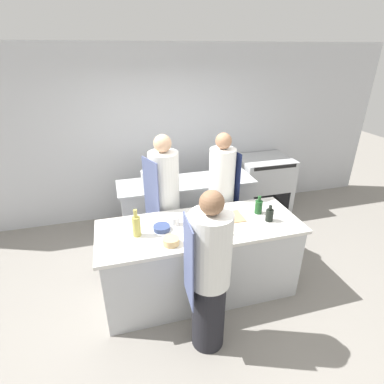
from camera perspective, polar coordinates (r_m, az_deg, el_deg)
ground_plane at (r=3.91m, az=1.43°, el=-17.95°), size 16.00×16.00×0.00m
wall_back at (r=5.08m, az=-5.42°, el=10.72°), size 8.00×0.06×2.80m
prep_counter at (r=3.61m, az=1.51°, el=-12.60°), size 2.27×0.86×0.92m
pass_counter at (r=4.64m, az=-1.02°, el=-3.12°), size 2.03×0.62×0.92m
oven_range at (r=5.55m, az=13.26°, el=1.49°), size 0.91×0.73×0.98m
chef_at_prep_near at (r=2.81m, az=3.27°, el=-15.68°), size 0.39×0.38×1.69m
chef_at_stove at (r=4.05m, az=5.58°, el=-0.93°), size 0.38×0.36×1.77m
chef_at_pass_far at (r=3.86m, az=-5.19°, el=-2.15°), size 0.43×0.42×1.80m
bottle_olive_oil at (r=3.62m, az=12.57°, el=-2.71°), size 0.09×0.09×0.22m
bottle_vinegar at (r=3.50m, az=14.55°, el=-4.22°), size 0.09×0.09×0.19m
bottle_wine at (r=3.16m, az=-10.54°, el=-6.29°), size 0.09×0.09×0.31m
bottle_cooking_oil at (r=3.16m, az=4.87°, el=-6.58°), size 0.08×0.08×0.24m
bowl_mixing_large at (r=3.35m, az=1.57°, el=-5.52°), size 0.19×0.19×0.07m
bowl_prep_small at (r=3.27m, az=-5.79°, el=-6.81°), size 0.18×0.18×0.05m
bowl_ceramic_blue at (r=3.03m, az=-4.00°, el=-9.33°), size 0.17×0.17×0.07m
cup at (r=3.34m, az=-3.24°, el=-5.48°), size 0.09×0.09×0.10m
cutting_board at (r=3.49m, az=6.48°, el=-4.89°), size 0.40×0.27×0.01m
stockpot at (r=4.22m, az=-7.73°, el=2.45°), size 0.29×0.29×0.25m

